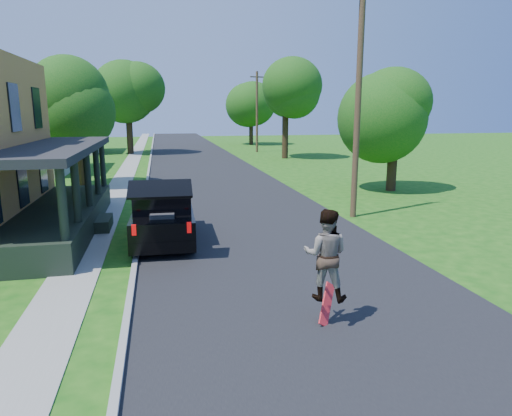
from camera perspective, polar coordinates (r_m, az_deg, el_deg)
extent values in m
plane|color=#145010|center=(12.38, 4.01, -8.23)|extent=(140.00, 140.00, 0.00)
cube|color=black|center=(31.62, -5.98, 4.17)|extent=(8.00, 120.00, 0.02)
cube|color=gray|center=(31.46, -13.35, 3.87)|extent=(0.15, 120.00, 0.12)
cube|color=gray|center=(31.54, -16.17, 3.74)|extent=(1.30, 120.00, 0.03)
cube|color=black|center=(17.94, -23.11, -1.29)|extent=(2.40, 10.00, 0.90)
cube|color=black|center=(17.57, -23.79, 6.83)|extent=(2.60, 10.30, 0.25)
cube|color=#B0AE9C|center=(36.67, -28.47, 7.80)|extent=(8.00, 8.00, 5.00)
pyramid|color=black|center=(36.74, -29.23, 15.10)|extent=(12.78, 12.78, 2.20)
cube|color=#B0AE9C|center=(52.21, -23.59, 9.08)|extent=(8.00, 8.00, 5.00)
pyramid|color=black|center=(52.26, -24.04, 14.21)|extent=(12.78, 12.78, 2.20)
cube|color=black|center=(15.58, -11.49, -1.59)|extent=(2.06, 4.65, 0.89)
cube|color=black|center=(15.59, -11.59, 1.08)|extent=(1.86, 2.90, 0.57)
cube|color=black|center=(15.53, -11.63, 2.22)|extent=(1.90, 2.99, 0.08)
cube|color=black|center=(13.09, -11.90, 2.35)|extent=(1.80, 1.00, 0.40)
cube|color=#2F2F33|center=(14.17, -11.63, -1.65)|extent=(0.75, 0.65, 0.47)
cube|color=#B5B4B9|center=(15.55, -14.50, 2.44)|extent=(0.13, 2.53, 0.06)
cube|color=#B5B4B9|center=(15.52, -8.79, 2.66)|extent=(0.13, 2.53, 0.06)
cube|color=#990505|center=(13.34, -15.01, -2.67)|extent=(0.13, 0.07, 0.31)
cube|color=#990505|center=(13.30, -8.36, -2.43)|extent=(0.13, 0.07, 0.31)
cylinder|color=black|center=(17.17, -14.17, -1.57)|extent=(0.27, 0.72, 0.71)
cylinder|color=black|center=(17.13, -8.55, -1.36)|extent=(0.27, 0.72, 0.71)
cylinder|color=black|center=(14.24, -14.92, -4.39)|extent=(0.27, 0.72, 0.71)
cylinder|color=black|center=(14.20, -8.13, -4.15)|extent=(0.27, 0.72, 0.71)
imported|color=black|center=(9.18, 8.70, -5.78)|extent=(1.11, 1.01, 1.85)
cube|color=red|center=(9.73, 8.84, -11.79)|extent=(0.54, 0.59, 0.82)
cylinder|color=black|center=(28.02, -21.09, 5.51)|extent=(0.55, 0.55, 2.99)
sphere|color=#32631A|center=(27.88, -21.56, 11.61)|extent=(4.74, 4.74, 4.46)
sphere|color=#32631A|center=(27.55, -21.08, 13.72)|extent=(4.11, 4.11, 3.87)
sphere|color=#32631A|center=(28.36, -22.40, 12.54)|extent=(4.22, 4.22, 3.97)
cylinder|color=black|center=(48.51, -15.51, 9.03)|extent=(0.75, 0.75, 4.23)
sphere|color=#32631A|center=(48.49, -15.79, 13.79)|extent=(6.92, 6.92, 5.77)
sphere|color=#32631A|center=(48.31, -15.27, 15.35)|extent=(5.99, 5.99, 5.00)
sphere|color=#32631A|center=(48.87, -16.59, 14.48)|extent=(6.15, 6.15, 5.13)
cylinder|color=black|center=(26.04, 16.63, 4.97)|extent=(0.63, 0.63, 2.62)
sphere|color=#32631A|center=(25.87, 17.01, 11.19)|extent=(5.49, 5.49, 4.55)
sphere|color=#32631A|center=(25.93, 18.21, 13.36)|extent=(4.75, 4.75, 3.95)
sphere|color=#32631A|center=(25.85, 15.72, 12.39)|extent=(4.88, 4.88, 4.05)
cylinder|color=black|center=(42.49, 3.66, 8.95)|extent=(0.66, 0.66, 4.05)
sphere|color=#32631A|center=(42.45, 3.73, 14.02)|extent=(5.99, 5.99, 5.18)
sphere|color=#32631A|center=(42.41, 4.45, 15.57)|extent=(5.19, 5.19, 4.49)
sphere|color=#32631A|center=(42.63, 2.87, 14.79)|extent=(5.33, 5.33, 4.61)
cylinder|color=black|center=(59.87, -0.61, 9.45)|extent=(0.69, 0.69, 3.22)
sphere|color=#32631A|center=(59.81, -0.62, 12.69)|extent=(6.99, 6.99, 5.32)
sphere|color=#32631A|center=(59.49, -0.32, 13.83)|extent=(6.06, 6.06, 4.61)
sphere|color=#32631A|center=(60.29, -0.99, 13.25)|extent=(6.22, 6.22, 4.72)
cylinder|color=#40281D|center=(18.83, 12.66, 13.21)|extent=(0.30, 0.30, 9.53)
cylinder|color=#40281D|center=(48.95, 0.12, 11.87)|extent=(0.29, 0.29, 8.32)
cube|color=#40281D|center=(49.07, 0.12, 16.07)|extent=(1.52, 0.41, 0.11)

